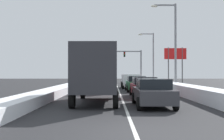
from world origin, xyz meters
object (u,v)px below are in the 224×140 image
at_px(box_truck_center_lane_nearest, 97,72).
at_px(sedan_black_center_lane_third, 106,82).
at_px(sedan_green_right_lane_third, 137,84).
at_px(sedan_charcoal_right_lane_nearest, 154,93).
at_px(suv_silver_center_lane_second, 100,82).
at_px(suv_white_right_lane_fourth, 131,80).
at_px(street_lamp_right_mid, 152,53).
at_px(traffic_light_gantry, 123,58).
at_px(street_lamp_right_near, 173,39).
at_px(roadside_sign_right, 176,58).
at_px(suv_gray_center_lane_fourth, 104,79).
at_px(sedan_maroon_right_lane_second, 145,87).

bearing_deg(box_truck_center_lane_nearest, sedan_black_center_lane_third, 89.37).
bearing_deg(box_truck_center_lane_nearest, sedan_green_right_lane_third, 72.35).
bearing_deg(sedan_charcoal_right_lane_nearest, suv_silver_center_lane_second, 107.57).
bearing_deg(suv_white_right_lane_fourth, suv_silver_center_lane_second, -115.15).
xyz_separation_m(sedan_charcoal_right_lane_nearest, sedan_green_right_lane_third, (0.17, 12.17, 0.00)).
bearing_deg(sedan_green_right_lane_third, street_lamp_right_mid, 77.66).
height_order(sedan_green_right_lane_third, traffic_light_gantry, traffic_light_gantry).
distance_m(sedan_green_right_lane_third, box_truck_center_lane_nearest, 11.00).
bearing_deg(sedan_green_right_lane_third, street_lamp_right_near, 20.30).
bearing_deg(sedan_black_center_lane_third, roadside_sign_right, 36.75).
relative_size(suv_silver_center_lane_second, sedan_black_center_lane_third, 1.09).
bearing_deg(sedan_charcoal_right_lane_nearest, suv_white_right_lane_fourth, 90.02).
bearing_deg(suv_gray_center_lane_fourth, suv_silver_center_lane_second, -89.89).
xyz_separation_m(suv_white_right_lane_fourth, sedan_black_center_lane_third, (-2.96, -0.31, -0.25)).
distance_m(sedan_maroon_right_lane_second, traffic_light_gantry, 32.46).
distance_m(sedan_black_center_lane_third, suv_gray_center_lane_fourth, 6.03).
distance_m(suv_white_right_lane_fourth, sedan_black_center_lane_third, 2.99).
relative_size(sedan_green_right_lane_third, suv_white_right_lane_fourth, 0.92).
distance_m(sedan_charcoal_right_lane_nearest, suv_white_right_lane_fourth, 17.95).
bearing_deg(sedan_black_center_lane_third, street_lamp_right_near, -29.93).
bearing_deg(traffic_light_gantry, sedan_maroon_right_lane_second, -89.01).
height_order(sedan_green_right_lane_third, box_truck_center_lane_nearest, box_truck_center_lane_nearest).
relative_size(sedan_black_center_lane_third, street_lamp_right_near, 0.50).
height_order(sedan_maroon_right_lane_second, street_lamp_right_near, street_lamp_right_near).
bearing_deg(suv_white_right_lane_fourth, traffic_light_gantry, 90.90).
bearing_deg(suv_white_right_lane_fourth, sedan_green_right_lane_third, -88.25).
relative_size(sedan_maroon_right_lane_second, box_truck_center_lane_nearest, 0.63).
height_order(sedan_maroon_right_lane_second, roadside_sign_right, roadside_sign_right).
bearing_deg(street_lamp_right_near, sedan_black_center_lane_third, 150.07).
bearing_deg(sedan_green_right_lane_third, sedan_maroon_right_lane_second, -89.42).
relative_size(sedan_green_right_lane_third, suv_silver_center_lane_second, 0.92).
xyz_separation_m(sedan_maroon_right_lane_second, box_truck_center_lane_nearest, (-3.38, -4.32, 1.14)).
distance_m(street_lamp_right_near, street_lamp_right_mid, 17.96).
xyz_separation_m(sedan_charcoal_right_lane_nearest, sedan_black_center_lane_third, (-2.97, 17.63, 0.00)).
bearing_deg(suv_white_right_lane_fourth, suv_gray_center_lane_fourth, 120.95).
xyz_separation_m(sedan_maroon_right_lane_second, street_lamp_right_near, (3.80, 7.53, 4.55)).
height_order(sedan_black_center_lane_third, roadside_sign_right, roadside_sign_right).
bearing_deg(sedan_charcoal_right_lane_nearest, traffic_light_gantry, 90.49).
distance_m(suv_white_right_lane_fourth, roadside_sign_right, 10.41).
bearing_deg(roadside_sign_right, suv_gray_center_lane_fourth, -172.24).
distance_m(sedan_charcoal_right_lane_nearest, sedan_maroon_right_lane_second, 6.07).
bearing_deg(sedan_charcoal_right_lane_nearest, sedan_black_center_lane_third, 99.57).
distance_m(sedan_black_center_lane_third, street_lamp_right_mid, 16.34).
bearing_deg(suv_gray_center_lane_fourth, sedan_maroon_right_lane_second, -78.26).
bearing_deg(sedan_black_center_lane_third, sedan_charcoal_right_lane_nearest, -80.43).
bearing_deg(roadside_sign_right, box_truck_center_lane_nearest, -113.47).
bearing_deg(sedan_green_right_lane_third, sedan_black_center_lane_third, 119.91).
bearing_deg(street_lamp_right_mid, traffic_light_gantry, 125.16).
bearing_deg(street_lamp_right_mid, sedan_charcoal_right_lane_nearest, -97.95).
relative_size(suv_white_right_lane_fourth, street_lamp_right_near, 0.55).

